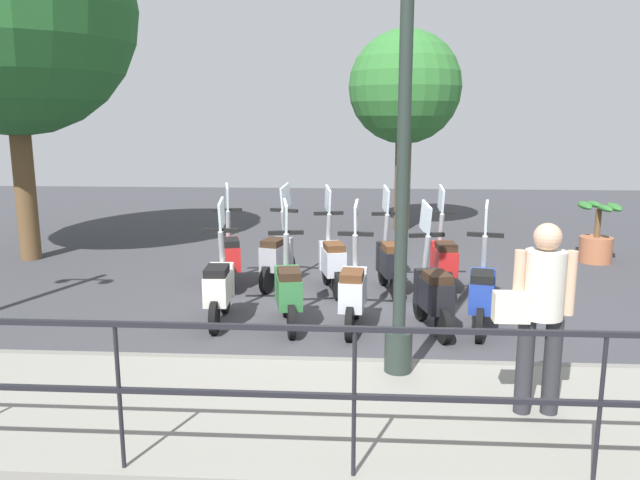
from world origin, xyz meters
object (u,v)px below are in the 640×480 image
at_px(tree_distant, 405,89).
at_px(scooter_far_1, 390,260).
at_px(scooter_near_4, 219,286).
at_px(scooter_near_3, 288,289).
at_px(scooter_near_2, 353,291).
at_px(scooter_near_0, 482,292).
at_px(scooter_far_4, 230,255).
at_px(scooter_far_3, 277,255).
at_px(scooter_near_1, 432,292).
at_px(scooter_far_0, 443,260).
at_px(tree_large, 8,9).
at_px(pedestrian_with_bag, 540,305).
at_px(scooter_far_2, 332,260).
at_px(potted_palm, 597,237).
at_px(lamp_post_near, 403,155).

relative_size(tree_distant, scooter_far_1, 2.86).
distance_m(scooter_near_4, scooter_far_1, 2.65).
height_order(tree_distant, scooter_near_3, tree_distant).
relative_size(scooter_near_2, scooter_near_4, 1.00).
xyz_separation_m(scooter_near_0, scooter_far_4, (1.79, 3.42, 0.00)).
xyz_separation_m(scooter_near_2, scooter_far_4, (1.82, 1.88, 0.00)).
xyz_separation_m(scooter_near_2, scooter_near_3, (0.03, 0.79, 0.00)).
distance_m(tree_distant, scooter_far_3, 6.09).
xyz_separation_m(scooter_near_4, scooter_far_3, (1.74, -0.50, 0.00)).
distance_m(scooter_near_1, scooter_far_4, 3.38).
bearing_deg(scooter_far_0, scooter_far_4, 84.47).
bearing_deg(scooter_far_3, tree_large, 87.49).
bearing_deg(scooter_near_2, scooter_far_0, -32.44).
bearing_deg(pedestrian_with_bag, scooter_far_2, 24.48).
distance_m(scooter_far_3, scooter_far_4, 0.72).
xyz_separation_m(potted_palm, scooter_far_3, (-1.94, 5.42, 0.04)).
bearing_deg(pedestrian_with_bag, scooter_near_1, 13.17).
distance_m(scooter_near_4, scooter_far_0, 3.38).
bearing_deg(lamp_post_near, scooter_near_3, 37.32).
height_order(lamp_post_near, scooter_far_3, lamp_post_near).
height_order(tree_distant, potted_palm, tree_distant).
xyz_separation_m(scooter_near_3, scooter_far_3, (1.83, 0.37, 0.00)).
relative_size(scooter_near_2, scooter_near_3, 1.00).
bearing_deg(scooter_near_2, scooter_far_2, 16.04).
distance_m(lamp_post_near, scooter_far_4, 4.49).
height_order(scooter_near_3, scooter_far_0, same).
height_order(pedestrian_with_bag, scooter_far_0, pedestrian_with_bag).
xyz_separation_m(pedestrian_with_bag, scooter_near_1, (2.37, 0.56, -0.60)).
distance_m(pedestrian_with_bag, scooter_far_4, 5.44).
xyz_separation_m(lamp_post_near, scooter_near_2, (1.60, 0.45, -1.73)).
height_order(scooter_near_0, scooter_far_0, same).
bearing_deg(scooter_near_3, scooter_near_1, -102.71).
relative_size(potted_palm, scooter_far_3, 0.69).
distance_m(tree_distant, scooter_near_1, 7.39).
bearing_deg(scooter_far_0, potted_palm, -58.77).
height_order(scooter_near_0, scooter_far_4, same).
height_order(tree_distant, scooter_far_0, tree_distant).
bearing_deg(scooter_far_2, scooter_far_3, 59.98).
height_order(potted_palm, scooter_far_1, scooter_far_1).
xyz_separation_m(pedestrian_with_bag, scooter_near_2, (2.39, 1.51, -0.60)).
height_order(scooter_near_0, scooter_near_1, same).
relative_size(scooter_near_0, scooter_far_1, 1.00).
bearing_deg(scooter_far_0, scooter_near_3, 125.22).
height_order(tree_distant, scooter_near_4, tree_distant).
bearing_deg(tree_distant, scooter_near_0, -175.82).
bearing_deg(tree_distant, scooter_near_1, 179.23).
bearing_deg(scooter_far_1, tree_large, 63.90).
bearing_deg(scooter_far_0, scooter_near_2, 139.03).
distance_m(lamp_post_near, scooter_near_4, 3.23).
distance_m(tree_large, scooter_far_4, 5.74).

